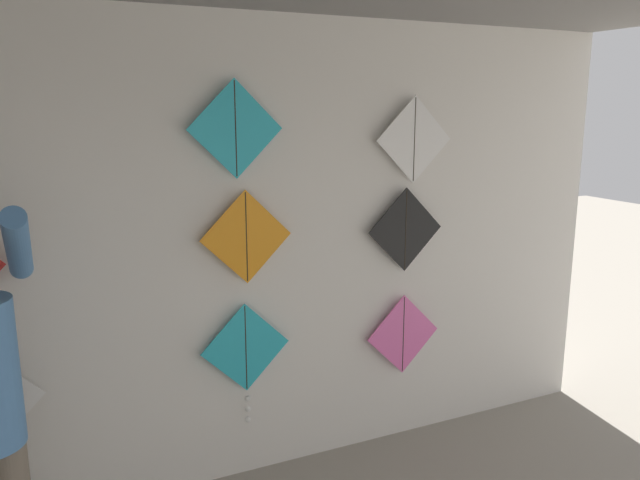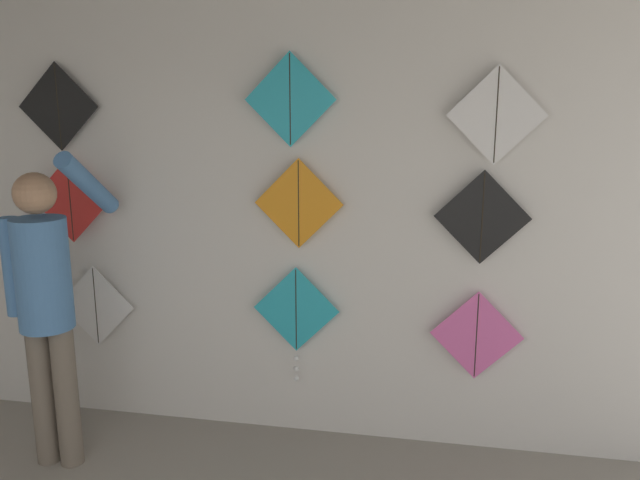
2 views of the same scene
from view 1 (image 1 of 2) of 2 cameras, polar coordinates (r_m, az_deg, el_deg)
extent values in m
cube|color=silver|center=(3.71, -9.08, -1.75)|extent=(5.61, 0.06, 2.80)
cylinder|color=#4C7FB7|center=(3.10, -25.91, -0.42)|extent=(0.11, 0.53, 0.42)
cube|color=#28B2C6|center=(3.82, -6.81, -9.74)|extent=(0.55, 0.01, 0.55)
cylinder|color=black|center=(3.82, -6.80, -9.75)|extent=(0.01, 0.01, 0.53)
sphere|color=white|center=(3.95, -6.64, -14.20)|extent=(0.04, 0.04, 0.04)
sphere|color=white|center=(3.98, -6.62, -15.10)|extent=(0.04, 0.04, 0.04)
sphere|color=white|center=(4.01, -6.59, -15.99)|extent=(0.04, 0.04, 0.04)
cube|color=pink|center=(4.31, 7.61, -8.54)|extent=(0.55, 0.01, 0.55)
cylinder|color=black|center=(4.30, 7.62, -8.55)|extent=(0.01, 0.01, 0.53)
cube|color=orange|center=(3.63, -6.75, 0.27)|extent=(0.55, 0.01, 0.55)
cylinder|color=black|center=(3.63, -6.74, 0.26)|extent=(0.01, 0.01, 0.53)
cube|color=black|center=(4.10, 7.82, 0.94)|extent=(0.55, 0.01, 0.55)
cylinder|color=black|center=(4.10, 7.84, 0.93)|extent=(0.01, 0.01, 0.53)
cube|color=#28B2C6|center=(3.54, -7.74, 10.03)|extent=(0.55, 0.01, 0.55)
cylinder|color=black|center=(3.54, -7.73, 10.03)|extent=(0.01, 0.01, 0.53)
cube|color=white|center=(4.06, 8.61, 9.05)|extent=(0.55, 0.01, 0.55)
cylinder|color=black|center=(4.05, 8.62, 9.05)|extent=(0.01, 0.01, 0.53)
camera|label=2|loc=(1.95, 72.73, -0.56)|focal=35.00mm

